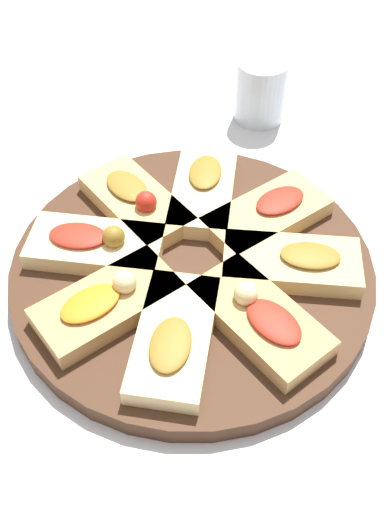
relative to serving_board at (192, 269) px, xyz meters
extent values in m
plane|color=silver|center=(0.00, 0.00, -0.01)|extent=(3.00, 3.00, 0.00)
cylinder|color=#422819|center=(0.00, 0.00, 0.00)|extent=(0.43, 0.43, 0.03)
cube|color=tan|center=(0.12, 0.02, 0.02)|extent=(0.17, 0.10, 0.02)
ellipsoid|color=olive|center=(0.13, 0.02, 0.04)|extent=(0.08, 0.05, 0.01)
sphere|color=red|center=(0.09, 0.02, 0.04)|extent=(0.03, 0.03, 0.03)
cube|color=#E5C689|center=(0.07, 0.09, 0.02)|extent=(0.16, 0.17, 0.02)
ellipsoid|color=red|center=(0.08, 0.11, 0.04)|extent=(0.07, 0.08, 0.01)
sphere|color=olive|center=(0.05, 0.08, 0.04)|extent=(0.03, 0.03, 0.03)
cube|color=tan|center=(-0.02, 0.12, 0.02)|extent=(0.10, 0.17, 0.02)
ellipsoid|color=orange|center=(-0.02, 0.14, 0.04)|extent=(0.05, 0.08, 0.01)
sphere|color=beige|center=(-0.02, 0.09, 0.04)|extent=(0.03, 0.03, 0.03)
cube|color=#E5C689|center=(-0.09, 0.07, 0.02)|extent=(0.17, 0.16, 0.02)
ellipsoid|color=olive|center=(-0.11, 0.08, 0.04)|extent=(0.08, 0.08, 0.01)
cube|color=tan|center=(-0.11, -0.02, 0.02)|extent=(0.17, 0.11, 0.02)
ellipsoid|color=red|center=(-0.13, -0.03, 0.04)|extent=(0.08, 0.05, 0.01)
sphere|color=beige|center=(-0.09, -0.02, 0.04)|extent=(0.03, 0.03, 0.03)
cube|color=#DBB775|center=(-0.06, -0.10, 0.02)|extent=(0.15, 0.18, 0.02)
ellipsoid|color=olive|center=(-0.08, -0.11, 0.04)|extent=(0.07, 0.08, 0.01)
cube|color=tan|center=(0.02, -0.12, 0.02)|extent=(0.10, 0.17, 0.02)
ellipsoid|color=red|center=(0.02, -0.14, 0.04)|extent=(0.05, 0.07, 0.01)
cube|color=#E5C689|center=(0.10, -0.07, 0.02)|extent=(0.17, 0.15, 0.02)
ellipsoid|color=olive|center=(0.11, -0.08, 0.04)|extent=(0.08, 0.07, 0.01)
cylinder|color=silver|center=(0.25, -0.25, 0.04)|extent=(0.08, 0.08, 0.10)
camera|label=1|loc=(-0.42, 0.22, 0.55)|focal=42.00mm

